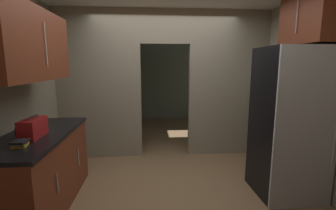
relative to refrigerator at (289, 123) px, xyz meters
The scene contains 9 objects.
ground 1.76m from the refrigerator, behind, with size 20.00×20.00×0.00m, color brown.
kitchen_partition 2.14m from the refrigerator, 135.02° to the left, with size 3.76×0.12×2.61m.
adjoining_room_shell 3.89m from the refrigerator, 112.43° to the left, with size 3.76×3.09×2.61m.
refrigerator is the anchor object (origin of this frame).
lower_cabinet_run 3.06m from the refrigerator, behind, with size 0.67×1.63×0.90m.
upper_cabinet_counterside 3.17m from the refrigerator, behind, with size 0.36×1.46×0.76m.
upper_cabinet_fridgeside 1.33m from the refrigerator, 24.20° to the left, with size 0.36×0.84×0.68m.
boombox 3.01m from the refrigerator, behind, with size 0.18×0.36×0.23m.
book_stack 3.03m from the refrigerator, behind, with size 0.14×0.16×0.06m.
Camera 1 is at (-0.27, -2.90, 1.67)m, focal length 25.23 mm.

